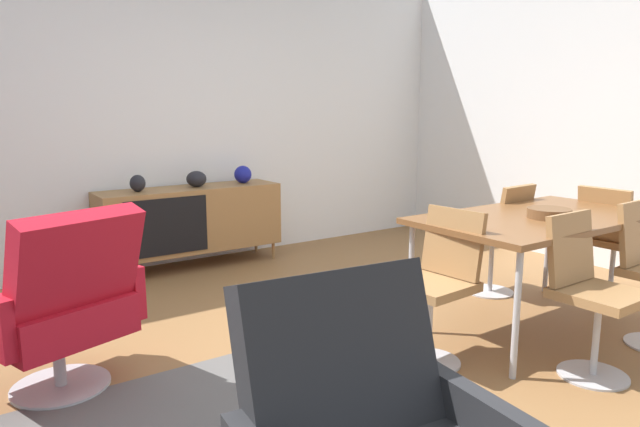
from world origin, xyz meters
The scene contains 14 objects.
ground_plane centered at (0.00, 0.00, 0.00)m, with size 8.32×8.32×0.00m, color olive.
wall_back centered at (0.00, 2.60, 1.40)m, with size 6.80×0.12×2.80m, color white.
wall_right centered at (3.20, 0.00, 1.40)m, with size 0.12×5.60×2.80m, color white.
sideboard centered at (0.14, 2.30, 0.44)m, with size 1.60×0.45×0.72m.
vase_cobalt centered at (-0.32, 2.30, 0.79)m, with size 0.13×0.13×0.14m.
vase_sculptural_dark centered at (0.21, 2.30, 0.79)m, with size 0.18×0.18×0.14m.
vase_ceramic_small centered at (0.66, 2.30, 0.80)m, with size 0.16×0.16×0.16m.
dining_table centered at (1.39, -0.33, 0.70)m, with size 1.60×0.90×0.74m.
wooden_bowl_on_table centered at (1.35, -0.43, 0.77)m, with size 0.26×0.26×0.06m, color brown.
dining_chair_back_right centered at (1.75, 0.23, 0.47)m, with size 0.43×0.45×0.86m.
dining_chair_front_left centered at (1.04, -0.89, 0.47)m, with size 0.41×0.43×0.86m.
dining_chair_near_window centered at (0.50, -0.33, 0.47)m, with size 0.45×0.43×0.86m.
dining_chair_far_end centered at (2.28, -0.33, 0.47)m, with size 0.43×0.41×0.86m.
lounge_chair_red centered at (-1.28, 0.47, 0.47)m, with size 0.84×0.81×0.95m.
Camera 1 is at (-1.77, -2.45, 1.40)m, focal length 32.11 mm.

